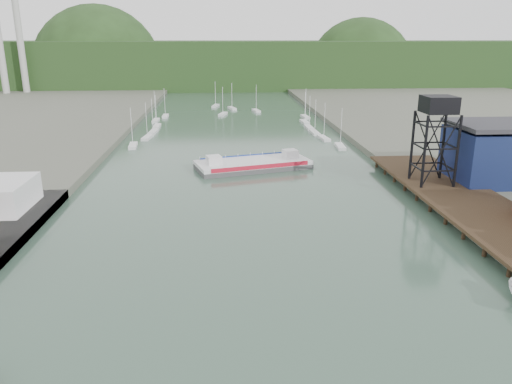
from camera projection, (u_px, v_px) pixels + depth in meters
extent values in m
cube|color=black|center=(474.00, 206.00, 81.02)|extent=(14.00, 70.00, 0.50)
cylinder|color=black|center=(438.00, 213.00, 80.95)|extent=(0.60, 0.60, 2.20)
cylinder|color=black|center=(509.00, 211.00, 81.75)|extent=(0.60, 0.60, 2.20)
cylinder|color=black|center=(425.00, 152.00, 88.22)|extent=(0.50, 0.50, 13.00)
cylinder|color=black|center=(457.00, 152.00, 88.62)|extent=(0.50, 0.50, 13.00)
cylinder|color=black|center=(412.00, 145.00, 93.93)|extent=(0.50, 0.50, 13.00)
cylinder|color=black|center=(443.00, 145.00, 94.33)|extent=(0.50, 0.50, 13.00)
cube|color=black|center=(439.00, 104.00, 88.90)|extent=(5.50, 5.50, 3.00)
cube|color=#0C1B39|center=(505.00, 156.00, 94.79)|extent=(20.00, 14.00, 10.00)
cube|color=#2D2D33|center=(510.00, 125.00, 93.04)|extent=(20.50, 14.50, 0.80)
cube|color=silver|center=(133.00, 146.00, 133.30)|extent=(2.67, 7.65, 0.90)
cube|color=silver|center=(147.00, 138.00, 144.32)|extent=(2.81, 7.67, 0.90)
cube|color=silver|center=(153.00, 132.00, 152.80)|extent=(2.35, 7.59, 0.90)
cube|color=silver|center=(157.00, 127.00, 162.24)|extent=(2.01, 7.50, 0.90)
cube|color=silver|center=(156.00, 121.00, 173.79)|extent=(2.00, 7.50, 0.90)
cube|color=silver|center=(165.00, 116.00, 183.31)|extent=(2.16, 7.54, 0.90)
cube|color=silver|center=(340.00, 147.00, 132.33)|extent=(2.53, 7.62, 0.90)
cube|color=silver|center=(324.00, 138.00, 143.13)|extent=(2.76, 7.67, 0.90)
cube|color=silver|center=(315.00, 133.00, 151.43)|extent=(2.22, 7.56, 0.90)
cube|color=silver|center=(309.00, 128.00, 159.98)|extent=(2.18, 7.54, 0.90)
cube|color=silver|center=(305.00, 122.00, 170.58)|extent=(2.46, 7.61, 0.90)
cube|color=silver|center=(305.00, 117.00, 181.78)|extent=(2.48, 7.61, 0.90)
cube|color=silver|center=(223.00, 114.00, 188.37)|extent=(3.78, 7.76, 0.90)
cube|color=silver|center=(256.00, 111.00, 196.87)|extent=(3.31, 7.74, 0.90)
cube|color=silver|center=(232.00, 108.00, 203.87)|extent=(3.76, 7.76, 0.90)
cube|color=silver|center=(216.00, 106.00, 211.04)|extent=(3.40, 7.74, 0.90)
cylinder|color=#ACADA7|center=(19.00, 33.00, 244.46)|extent=(3.20, 3.20, 60.00)
cube|color=#1E3316|center=(226.00, 64.00, 318.51)|extent=(500.00, 120.00, 28.00)
sphere|color=#1E3316|center=(99.00, 71.00, 314.38)|extent=(80.00, 80.00, 80.00)
sphere|color=#1E3316|center=(360.00, 72.00, 335.80)|extent=(70.00, 70.00, 70.00)
cube|color=#464649|center=(253.00, 166.00, 111.53)|extent=(26.82, 16.47, 1.00)
cube|color=silver|center=(253.00, 162.00, 111.27)|extent=(26.82, 16.47, 0.80)
cube|color=red|center=(261.00, 167.00, 106.66)|extent=(21.24, 6.16, 0.90)
cube|color=navy|center=(246.00, 157.00, 115.75)|extent=(21.24, 6.16, 0.90)
cube|color=silver|center=(214.00, 160.00, 107.99)|extent=(3.71, 3.71, 2.00)
cube|color=silver|center=(290.00, 154.00, 113.83)|extent=(3.71, 3.71, 2.00)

